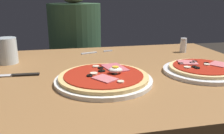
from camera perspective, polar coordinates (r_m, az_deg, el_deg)
dining_table at (r=0.91m, az=2.81°, el=-8.82°), size 1.02×0.82×0.77m
pizza_foreground at (r=0.74m, az=-1.93°, el=-2.67°), size 0.30×0.30×0.05m
pizza_across_left at (r=0.88m, az=20.55°, el=-0.57°), size 0.26×0.26×0.03m
water_glass_near at (r=1.02m, az=-23.58°, el=3.19°), size 0.08×0.08×0.10m
fork at (r=1.12m, az=-4.15°, el=3.48°), size 0.16×0.06×0.00m
knife at (r=0.86m, az=-22.39°, el=-1.81°), size 0.20×0.03×0.01m
salt_shaker at (r=1.18m, az=16.57°, el=4.97°), size 0.03×0.03×0.07m
diner_person at (r=1.57m, az=-8.41°, el=-0.78°), size 0.32×0.32×1.18m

